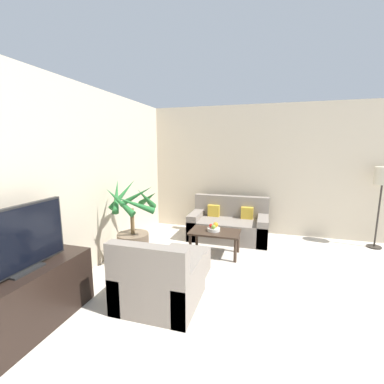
# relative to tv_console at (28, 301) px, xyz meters

# --- Properties ---
(wall_back) EXTENTS (8.50, 0.06, 2.70)m
(wall_back) POSITION_rel_tv_console_xyz_m (3.19, 3.82, 1.03)
(wall_back) COLOR beige
(wall_back) RESTS_ON ground_plane
(wall_left) EXTENTS (0.06, 8.11, 2.70)m
(wall_left) POSITION_rel_tv_console_xyz_m (-0.29, 0.54, 1.03)
(wall_left) COLOR beige
(wall_left) RESTS_ON ground_plane
(tv_console) EXTENTS (0.46, 1.37, 0.64)m
(tv_console) POSITION_rel_tv_console_xyz_m (0.00, 0.00, 0.00)
(tv_console) COLOR black
(tv_console) RESTS_ON ground_plane
(television) EXTENTS (0.18, 0.98, 0.65)m
(television) POSITION_rel_tv_console_xyz_m (0.00, 0.00, 0.65)
(television) COLOR black
(television) RESTS_ON tv_console
(potted_palm) EXTENTS (0.80, 0.88, 1.35)m
(potted_palm) POSITION_rel_tv_console_xyz_m (0.24, 1.68, 0.14)
(potted_palm) COLOR brown
(potted_palm) RESTS_ON ground_plane
(sofa_loveseat) EXTENTS (1.53, 0.82, 0.83)m
(sofa_loveseat) POSITION_rel_tv_console_xyz_m (1.53, 3.24, -0.05)
(sofa_loveseat) COLOR gray
(sofa_loveseat) RESTS_ON ground_plane
(floor_lamp) EXTENTS (0.27, 0.27, 1.49)m
(floor_lamp) POSITION_rel_tv_console_xyz_m (4.20, 3.50, 0.91)
(floor_lamp) COLOR #2D2823
(floor_lamp) RESTS_ON ground_plane
(coffee_table) EXTENTS (0.85, 0.51, 0.42)m
(coffee_table) POSITION_rel_tv_console_xyz_m (1.42, 2.37, 0.03)
(coffee_table) COLOR #38281E
(coffee_table) RESTS_ON ground_plane
(fruit_bowl) EXTENTS (0.22, 0.22, 0.05)m
(fruit_bowl) POSITION_rel_tv_console_xyz_m (1.40, 2.37, 0.12)
(fruit_bowl) COLOR beige
(fruit_bowl) RESTS_ON coffee_table
(apple_red) EXTENTS (0.06, 0.06, 0.06)m
(apple_red) POSITION_rel_tv_console_xyz_m (1.34, 2.38, 0.18)
(apple_red) COLOR red
(apple_red) RESTS_ON fruit_bowl
(apple_green) EXTENTS (0.07, 0.07, 0.07)m
(apple_green) POSITION_rel_tv_console_xyz_m (1.40, 2.32, 0.19)
(apple_green) COLOR olive
(apple_green) RESTS_ON fruit_bowl
(orange_fruit) EXTENTS (0.09, 0.09, 0.09)m
(orange_fruit) POSITION_rel_tv_console_xyz_m (1.42, 2.42, 0.20)
(orange_fruit) COLOR orange
(orange_fruit) RESTS_ON fruit_bowl
(armchair) EXTENTS (0.90, 0.84, 0.84)m
(armchair) POSITION_rel_tv_console_xyz_m (1.07, 0.78, -0.04)
(armchair) COLOR gray
(armchair) RESTS_ON ground_plane
(ottoman) EXTENTS (0.63, 0.46, 0.35)m
(ottoman) POSITION_rel_tv_console_xyz_m (1.15, 1.61, -0.15)
(ottoman) COLOR gray
(ottoman) RESTS_ON ground_plane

